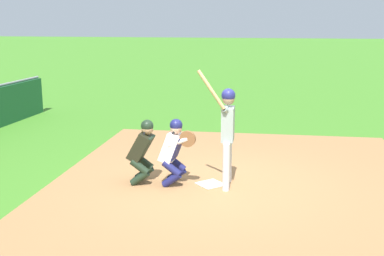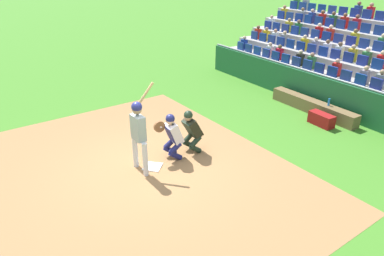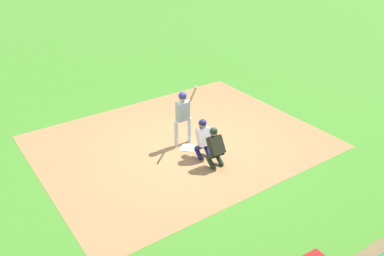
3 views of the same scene
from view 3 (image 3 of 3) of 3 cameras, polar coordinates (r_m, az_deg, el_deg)
ground_plane at (r=13.13m, az=-0.58°, el=-2.86°), size 160.00×160.00×0.00m
infield_dirt_patch at (r=13.49m, az=-1.71°, el=-1.93°), size 9.30×7.47×0.01m
home_plate_marker at (r=13.12m, az=-0.58°, el=-2.80°), size 0.62×0.62×0.02m
batter_at_plate at (r=12.81m, az=-1.26°, el=2.23°), size 0.65×0.69×2.21m
catcher_crouching at (r=12.34m, az=1.61°, el=-1.16°), size 0.49×0.72×1.30m
home_plate_umpire at (r=11.93m, az=3.29°, el=-2.50°), size 0.47×0.50×1.26m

